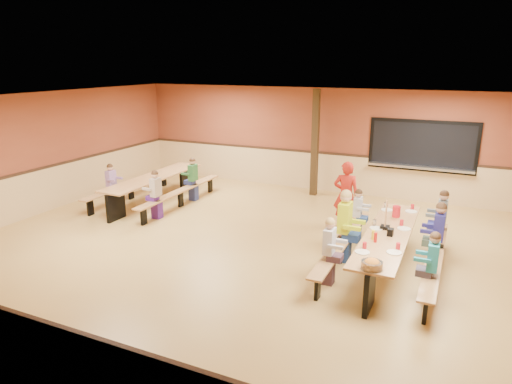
% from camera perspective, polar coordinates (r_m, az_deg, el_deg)
% --- Properties ---
extents(ground, '(12.00, 12.00, 0.00)m').
position_cam_1_polar(ground, '(9.37, 0.03, -7.35)').
color(ground, '#A27B3D').
rests_on(ground, ground).
extents(room_envelope, '(12.04, 10.04, 3.02)m').
position_cam_1_polar(room_envelope, '(9.11, 0.03, -3.37)').
color(room_envelope, brown).
rests_on(room_envelope, ground).
extents(kitchen_pass_through, '(2.78, 0.28, 1.38)m').
position_cam_1_polar(kitchen_pass_through, '(13.00, 20.04, 5.19)').
color(kitchen_pass_through, black).
rests_on(kitchen_pass_through, ground).
extents(structural_post, '(0.18, 0.18, 3.00)m').
position_cam_1_polar(structural_post, '(12.98, 7.39, 6.05)').
color(structural_post, black).
rests_on(structural_post, ground).
extents(cafeteria_table_main, '(1.91, 3.70, 0.74)m').
position_cam_1_polar(cafeteria_table_main, '(8.69, 16.09, -6.20)').
color(cafeteria_table_main, '#A67341').
rests_on(cafeteria_table_main, ground).
extents(cafeteria_table_second, '(1.91, 3.70, 0.74)m').
position_cam_1_polar(cafeteria_table_second, '(12.63, -12.58, 0.99)').
color(cafeteria_table_second, '#A67341').
rests_on(cafeteria_table_second, ground).
extents(seated_child_white_left, '(0.36, 0.29, 1.18)m').
position_cam_1_polar(seated_child_white_left, '(7.94, 9.09, -7.38)').
color(seated_child_white_left, '#BBB9BF').
rests_on(seated_child_white_left, ground).
extents(seated_adult_yellow, '(0.46, 0.37, 1.39)m').
position_cam_1_polar(seated_adult_yellow, '(8.85, 10.99, -4.26)').
color(seated_adult_yellow, '#B8CA14').
rests_on(seated_adult_yellow, ground).
extents(seated_child_grey_left, '(0.33, 0.27, 1.13)m').
position_cam_1_polar(seated_child_grey_left, '(9.94, 12.55, -2.87)').
color(seated_child_grey_left, '#B2B2B2').
rests_on(seated_child_grey_left, ground).
extents(seated_child_teal_right, '(0.35, 0.29, 1.18)m').
position_cam_1_polar(seated_child_teal_right, '(7.77, 21.12, -8.87)').
color(seated_child_teal_right, teal).
rests_on(seated_child_teal_right, ground).
extents(seated_child_navy_right, '(0.40, 0.32, 1.27)m').
position_cam_1_polar(seated_child_navy_right, '(9.01, 21.80, -5.20)').
color(seated_child_navy_right, '#1C1954').
rests_on(seated_child_navy_right, ground).
extents(seated_child_char_right, '(0.39, 0.32, 1.24)m').
position_cam_1_polar(seated_child_char_right, '(9.93, 22.15, -3.37)').
color(seated_child_char_right, '#51595C').
rests_on(seated_child_char_right, ground).
extents(seated_child_purple_sec, '(0.33, 0.27, 1.14)m').
position_cam_1_polar(seated_child_purple_sec, '(12.58, -17.61, 0.77)').
color(seated_child_purple_sec, '#8D669D').
rests_on(seated_child_purple_sec, ground).
extents(seated_child_green_sec, '(0.35, 0.29, 1.18)m').
position_cam_1_polar(seated_child_green_sec, '(12.66, -7.87, 1.56)').
color(seated_child_green_sec, '#2B6634').
rests_on(seated_child_green_sec, ground).
extents(seated_child_tan_sec, '(0.36, 0.29, 1.19)m').
position_cam_1_polar(seated_child_tan_sec, '(11.33, -12.38, -0.35)').
color(seated_child_tan_sec, '#A29083').
rests_on(seated_child_tan_sec, ground).
extents(standing_woman, '(0.61, 0.43, 1.57)m').
position_cam_1_polar(standing_woman, '(10.57, 11.17, -0.39)').
color(standing_woman, '#AD1E13').
rests_on(standing_woman, ground).
extents(punch_pitcher, '(0.16, 0.16, 0.22)m').
position_cam_1_polar(punch_pitcher, '(9.46, 17.14, -2.35)').
color(punch_pitcher, red).
rests_on(punch_pitcher, cafeteria_table_main).
extents(chip_bowl, '(0.32, 0.32, 0.15)m').
position_cam_1_polar(chip_bowl, '(7.07, 14.28, -8.75)').
color(chip_bowl, orange).
rests_on(chip_bowl, cafeteria_table_main).
extents(napkin_dispenser, '(0.10, 0.14, 0.13)m').
position_cam_1_polar(napkin_dispenser, '(8.44, 16.45, -4.84)').
color(napkin_dispenser, black).
rests_on(napkin_dispenser, cafeteria_table_main).
extents(condiment_mustard, '(0.06, 0.06, 0.17)m').
position_cam_1_polar(condiment_mustard, '(8.18, 14.43, -5.21)').
color(condiment_mustard, yellow).
rests_on(condiment_mustard, cafeteria_table_main).
extents(condiment_ketchup, '(0.06, 0.06, 0.17)m').
position_cam_1_polar(condiment_ketchup, '(8.07, 14.71, -5.53)').
color(condiment_ketchup, '#B2140F').
rests_on(condiment_ketchup, cafeteria_table_main).
extents(table_paddle, '(0.16, 0.16, 0.56)m').
position_cam_1_polar(table_paddle, '(8.73, 15.86, -3.61)').
color(table_paddle, black).
rests_on(table_paddle, cafeteria_table_main).
extents(place_settings, '(0.65, 3.30, 0.11)m').
position_cam_1_polar(place_settings, '(8.59, 16.23, -4.53)').
color(place_settings, beige).
rests_on(place_settings, cafeteria_table_main).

